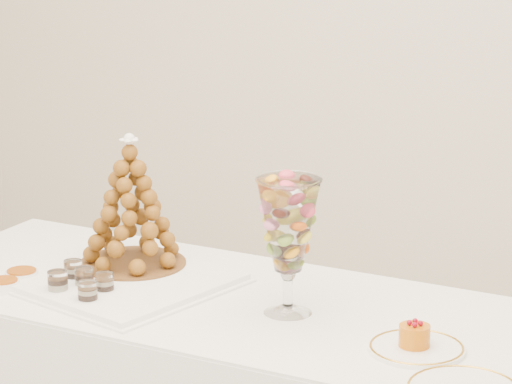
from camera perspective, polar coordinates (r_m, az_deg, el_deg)
The scene contains 12 objects.
lace_tray at distance 3.35m, azimuth -7.18°, elevation -3.89°, with size 0.65×0.48×0.02m, color white.
macaron_vase at distance 3.01m, azimuth 1.54°, elevation -1.65°, with size 0.16×0.16×0.35m.
cake_plate at distance 2.87m, azimuth 7.57°, elevation -7.32°, with size 0.23×0.23×0.01m, color white.
verrine_a at distance 3.31m, azimuth -8.59°, elevation -3.77°, with size 0.05×0.05×0.07m, color white.
verrine_b at distance 3.25m, azimuth -8.09°, elevation -4.12°, with size 0.05×0.05×0.07m, color white.
verrine_c at distance 3.20m, azimuth -7.13°, elevation -4.38°, with size 0.05×0.05×0.07m, color white.
verrine_d at distance 3.22m, azimuth -9.31°, elevation -4.31°, with size 0.05×0.05×0.07m, color white.
verrine_e at distance 3.14m, azimuth -7.92°, elevation -4.80°, with size 0.05×0.05×0.07m, color white.
ramekin_back at distance 3.36m, azimuth -10.96°, elevation -3.91°, with size 0.09×0.09×0.03m, color white.
ramekin_front at distance 3.30m, azimuth -11.78°, elevation -4.33°, with size 0.08×0.08×0.03m, color white.
croquembouche at distance 3.34m, azimuth -5.90°, elevation -0.45°, with size 0.30×0.30×0.37m.
mousse_cake at distance 2.86m, azimuth 7.47°, elevation -6.71°, with size 0.07×0.07×0.06m.
Camera 1 is at (1.27, -2.38, 1.79)m, focal length 85.00 mm.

